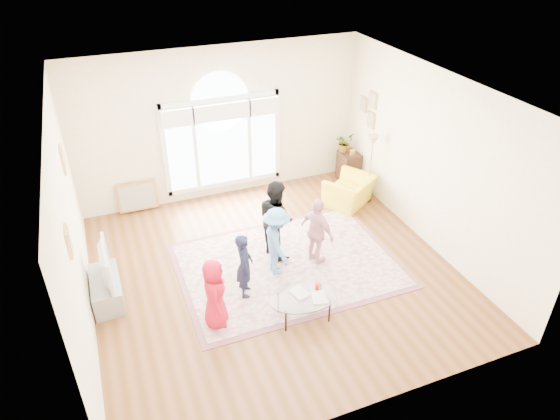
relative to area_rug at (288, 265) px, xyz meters
name	(u,v)px	position (x,y,z in m)	size (l,w,h in m)	color
ground	(274,271)	(-0.29, -0.05, -0.01)	(6.00, 6.00, 0.00)	#5C3514
room_shell	(224,129)	(-0.28, 2.78, 1.56)	(6.00, 6.00, 6.00)	#FDF0CA
area_rug	(288,265)	(0.00, 0.00, 0.00)	(3.60, 2.60, 0.02)	beige
rug_border	(288,265)	(0.00, 0.00, 0.00)	(3.80, 2.80, 0.01)	#7D4850
tv_console	(106,289)	(-3.04, 0.25, 0.20)	(0.45, 1.00, 0.42)	#92959A
television	(101,265)	(-3.03, 0.25, 0.69)	(0.16, 0.99, 0.57)	black
coffee_table	(304,297)	(-0.27, -1.29, 0.39)	(1.15, 0.79, 0.54)	silver
armchair	(349,191)	(2.01, 1.49, 0.30)	(0.95, 0.83, 0.62)	yellow
side_cabinet	(349,167)	(2.49, 2.43, 0.34)	(0.40, 0.50, 0.70)	black
floor_lamp	(373,146)	(2.45, 1.48, 1.27)	(0.29, 0.29, 1.51)	black
plant_pedestal	(343,165)	(2.41, 2.57, 0.34)	(0.20, 0.20, 0.70)	white
potted_plant	(344,142)	(2.41, 2.57, 0.90)	(0.39, 0.34, 0.43)	#33722D
leaning_picture	(140,211)	(-2.18, 2.85, -0.01)	(0.80, 0.05, 0.62)	tan
child_red	(214,293)	(-1.55, -0.92, 0.58)	(0.56, 0.36, 1.15)	red
child_navy	(244,265)	(-0.93, -0.44, 0.58)	(0.41, 0.27, 1.13)	#151932
child_black	(276,218)	(-0.06, 0.43, 0.74)	(0.71, 0.55, 1.46)	black
child_pink	(317,232)	(0.51, -0.08, 0.64)	(0.73, 0.31, 1.25)	pink
child_blue	(277,241)	(-0.25, -0.09, 0.63)	(0.81, 0.46, 1.25)	#558BCB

